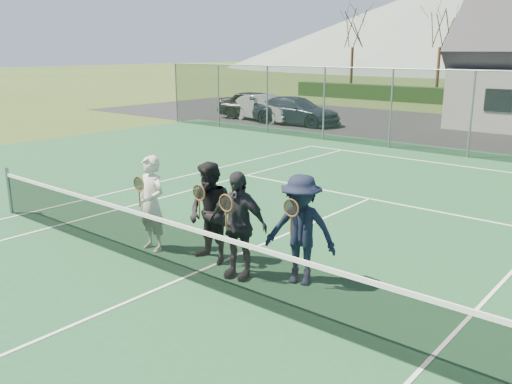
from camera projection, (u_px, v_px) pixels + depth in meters
court_surface at (183, 279)px, 8.96m from camera, size 30.00×30.00×0.02m
tarmac_carpark at (431, 128)px, 26.31m from camera, size 40.00×12.00×0.01m
hill_west at (491, 17)px, 92.77m from camera, size 110.00×110.00×18.00m
car_a at (258, 105)px, 29.40m from camera, size 4.77×2.67×1.53m
car_b at (265, 108)px, 28.55m from camera, size 4.34×2.12×1.37m
car_c at (296, 111)px, 27.29m from camera, size 4.80×2.08×1.37m
court_markings at (183, 278)px, 8.96m from camera, size 11.03×23.83×0.01m
tennis_net at (182, 249)px, 8.83m from camera, size 11.68×0.08×1.10m
perimeter_fence at (471, 114)px, 18.61m from camera, size 30.07×0.07×3.02m
tree_a at (354, 21)px, 41.91m from camera, size 3.20×3.20×7.77m
tree_b at (442, 18)px, 37.59m from camera, size 3.20×3.20×7.77m
player_a at (152, 204)px, 10.03m from camera, size 0.68×0.51×1.80m
player_b at (211, 213)px, 9.45m from camera, size 0.92×0.74×1.80m
player_c at (237, 225)px, 8.82m from camera, size 1.13×0.66×1.80m
player_d at (301, 230)px, 8.57m from camera, size 1.31×0.99×1.80m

